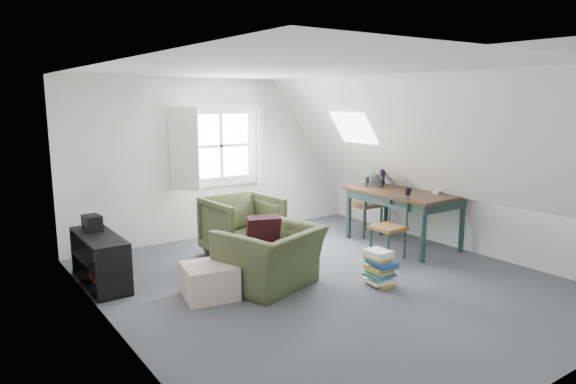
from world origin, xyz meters
TOP-DOWN VIEW (x-y plane):
  - floor at (0.00, 0.00)m, footprint 5.50×5.50m
  - ceiling at (0.00, 0.00)m, footprint 5.50×5.50m
  - wall_back at (0.00, 2.75)m, footprint 5.00×0.00m
  - wall_front at (0.00, -2.75)m, footprint 5.00×0.00m
  - wall_left at (-2.50, 0.00)m, footprint 0.00×5.50m
  - wall_right at (2.50, 0.00)m, footprint 0.00×5.50m
  - slope_left at (-1.55, 0.00)m, footprint 3.19×5.50m
  - slope_right at (1.55, 0.00)m, footprint 3.19×5.50m
  - dormer_window at (0.00, 2.68)m, footprint 1.71×0.35m
  - skylight at (1.55, 1.30)m, footprint 0.35×0.75m
  - armchair_near at (-0.64, 0.28)m, footprint 1.34×1.25m
  - armchair_far at (-0.31, 1.52)m, footprint 0.96×0.99m
  - throw_pillow at (-0.64, 0.43)m, footprint 0.45×0.35m
  - ottoman at (-1.38, 0.40)m, footprint 0.66×0.66m
  - dining_table at (1.95, 0.60)m, footprint 1.01×1.68m
  - demijohn at (1.80, 1.05)m, footprint 0.21×0.21m
  - vase_twigs at (2.05, 1.15)m, footprint 0.08×0.09m
  - cup at (1.70, 0.30)m, footprint 0.13×0.13m
  - paper_box at (2.15, 0.15)m, footprint 0.13×0.10m
  - dining_chair_far at (1.90, 1.33)m, footprint 0.47×0.47m
  - dining_chair_near at (1.33, 0.27)m, footprint 0.40×0.40m
  - media_shelf at (-2.27, 1.46)m, footprint 0.40×1.19m
  - electronics_box at (-2.27, 1.75)m, footprint 0.20×0.27m
  - magazine_stack at (0.44, -0.43)m, footprint 0.32×0.38m

SIDE VIEW (x-z plane):
  - floor at x=0.00m, z-range 0.00..0.00m
  - armchair_near at x=-0.64m, z-range -0.36..0.36m
  - armchair_far at x=-0.31m, z-range -0.43..0.43m
  - ottoman at x=-1.38m, z-range 0.00..0.37m
  - magazine_stack at x=0.44m, z-range 0.00..0.43m
  - media_shelf at x=-2.27m, z-range -0.03..0.58m
  - dining_chair_near at x=1.33m, z-range 0.02..0.88m
  - dining_chair_far at x=1.90m, z-range 0.02..1.02m
  - throw_pillow at x=-0.64m, z-range 0.43..0.84m
  - electronics_box at x=-2.27m, z-range 0.59..0.80m
  - dining_table at x=1.95m, z-range 0.31..1.15m
  - cup at x=1.70m, z-range 0.79..0.89m
  - paper_box at x=2.15m, z-range 0.84..0.88m
  - demijohn at x=1.80m, z-range 0.81..1.11m
  - vase_twigs at x=2.05m, z-range 0.66..1.30m
  - wall_back at x=0.00m, z-range -1.25..3.75m
  - wall_front at x=0.00m, z-range -1.25..3.75m
  - wall_left at x=-2.50m, z-range -1.50..4.00m
  - wall_right at x=2.50m, z-range -1.50..4.00m
  - dormer_window at x=0.00m, z-range 0.80..2.10m
  - skylight at x=1.55m, z-range 1.51..1.98m
  - slope_left at x=-1.55m, z-range -0.47..4.02m
  - slope_right at x=1.55m, z-range -0.47..4.02m
  - ceiling at x=0.00m, z-range 2.50..2.50m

